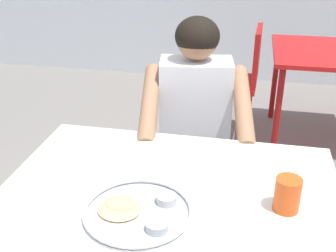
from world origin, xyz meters
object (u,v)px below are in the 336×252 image
Objects in this scene: chair_foreground at (195,139)px; diner_foreground at (195,121)px; table_foreground at (164,223)px; chair_red_left at (241,75)px; drinking_cup at (288,193)px; table_background_red at (332,62)px; thali_tray at (138,211)px.

chair_foreground is 0.31m from diner_foreground.
chair_red_left is (0.17, 2.03, -0.18)m from table_foreground.
chair_foreground is (-0.03, 0.95, -0.19)m from table_foreground.
diner_foreground reaches higher than chair_red_left.
drinking_cup is 0.13× the size of table_background_red.
chair_red_left is (0.17, 1.30, -0.20)m from diner_foreground.
table_background_red is at bearing 67.70° from thali_tray.
drinking_cup reaches higher than chair_foreground.
drinking_cup is at bearing -61.16° from diner_foreground.
chair_red_left reaches higher than table_background_red.
drinking_cup reaches higher than thali_tray.
drinking_cup reaches higher than table_background_red.
thali_tray is (-0.07, -0.06, 0.08)m from table_foreground.
table_foreground is 10.17× the size of drinking_cup.
drinking_cup is at bearing 7.79° from table_foreground.
chair_red_left is (-0.64, -0.04, -0.13)m from table_background_red.
table_background_red is at bearing 3.90° from chair_red_left.
table_foreground is 0.73m from diner_foreground.
thali_tray is at bearing -94.43° from diner_foreground.
table_foreground is 0.97m from chair_foreground.
chair_red_left is at bearing 95.83° from drinking_cup.
thali_tray is at bearing -165.47° from drinking_cup.
chair_foreground is at bearing 87.98° from thali_tray.
chair_foreground reaches higher than thali_tray.
diner_foreground reaches higher than table_foreground.
table_foreground is 3.36× the size of thali_tray.
drinking_cup is at bearing -84.17° from chair_red_left.
thali_tray is at bearing -136.72° from table_foreground.
table_foreground is 0.12m from thali_tray.
chair_foreground is 1.41m from table_background_red.
drinking_cup is 0.09× the size of diner_foreground.
diner_foreground is 1.39× the size of table_background_red.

